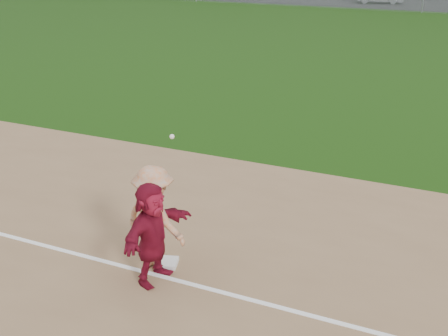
% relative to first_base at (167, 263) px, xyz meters
% --- Properties ---
extents(ground, '(160.00, 160.00, 0.00)m').
position_rel_first_base_xyz_m(ground, '(0.31, 0.42, -0.06)').
color(ground, '#173A0B').
rests_on(ground, ground).
extents(foul_line, '(60.00, 0.10, 0.01)m').
position_rel_first_base_xyz_m(foul_line, '(0.31, -0.38, -0.04)').
color(foul_line, white).
rests_on(foul_line, infield_dirt).
extents(parking_asphalt, '(120.00, 10.00, 0.01)m').
position_rel_first_base_xyz_m(parking_asphalt, '(0.31, 46.42, -0.06)').
color(parking_asphalt, black).
rests_on(parking_asphalt, ground).
extents(first_base, '(0.48, 0.48, 0.09)m').
position_rel_first_base_xyz_m(first_base, '(0.00, 0.00, 0.00)').
color(first_base, white).
rests_on(first_base, infield_dirt).
extents(base_runner, '(0.77, 1.79, 1.87)m').
position_rel_first_base_xyz_m(base_runner, '(0.03, -0.50, 0.89)').
color(base_runner, maroon).
rests_on(base_runner, infield_dirt).
extents(first_base_play, '(1.42, 1.00, 2.49)m').
position_rel_first_base_xyz_m(first_base_play, '(-0.15, -0.11, 0.95)').
color(first_base_play, '#A6A6A9').
rests_on(first_base_play, infield_dirt).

